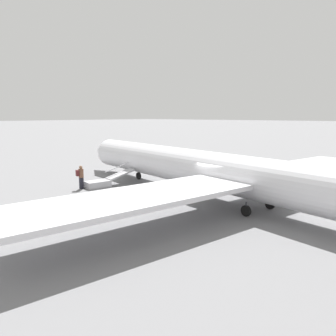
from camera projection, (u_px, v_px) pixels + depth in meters
ground_plane at (220, 202)px, 20.59m from camera, size 600.00×600.00×0.00m
airplane_main at (233, 174)px, 19.54m from camera, size 34.40×26.83×6.38m
boarding_stairs at (102, 182)px, 24.92m from camera, size 1.76×4.13×1.62m
passenger at (81, 175)px, 24.10m from camera, size 0.39×0.56×1.74m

